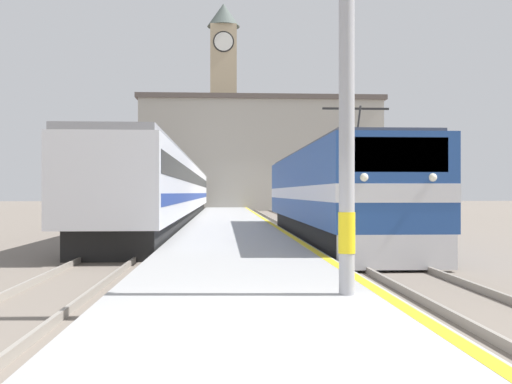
# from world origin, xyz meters

# --- Properties ---
(ground_plane) EXTENTS (200.00, 200.00, 0.00)m
(ground_plane) POSITION_xyz_m (0.00, 30.00, 0.00)
(ground_plane) COLOR #70665B
(platform) EXTENTS (4.21, 140.00, 0.38)m
(platform) POSITION_xyz_m (0.00, 25.00, 0.19)
(platform) COLOR #999999
(platform) RESTS_ON ground
(rail_track_near) EXTENTS (2.83, 140.00, 0.16)m
(rail_track_near) POSITION_xyz_m (3.63, 25.00, 0.03)
(rail_track_near) COLOR #70665B
(rail_track_near) RESTS_ON ground
(rail_track_far) EXTENTS (2.83, 140.00, 0.16)m
(rail_track_far) POSITION_xyz_m (-3.43, 25.00, 0.03)
(rail_track_far) COLOR #70665B
(rail_track_far) RESTS_ON ground
(locomotive_train) EXTENTS (2.92, 17.76, 4.44)m
(locomotive_train) POSITION_xyz_m (3.63, 15.82, 1.78)
(locomotive_train) COLOR black
(locomotive_train) RESTS_ON ground
(passenger_train) EXTENTS (2.92, 43.54, 3.64)m
(passenger_train) POSITION_xyz_m (-3.43, 30.45, 1.98)
(passenger_train) COLOR black
(passenger_train) RESTS_ON ground
(clock_tower) EXTENTS (3.97, 3.97, 25.13)m
(clock_tower) POSITION_xyz_m (-0.29, 67.03, 13.26)
(clock_tower) COLOR tan
(clock_tower) RESTS_ON ground
(station_building) EXTENTS (25.83, 8.67, 12.02)m
(station_building) POSITION_xyz_m (3.67, 58.57, 6.03)
(station_building) COLOR #A8A399
(station_building) RESTS_ON ground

